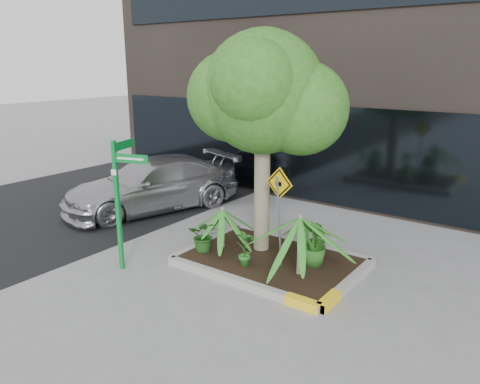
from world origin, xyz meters
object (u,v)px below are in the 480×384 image
Objects in this scene: cattle_sign at (279,201)px; tree at (264,92)px; parked_car at (152,184)px; street_sign_post at (121,191)px.

tree is at bearing 150.16° from cattle_sign.
tree reaches higher than parked_car.
parked_car is 1.92× the size of street_sign_post.
street_sign_post is (-1.75, -2.04, -1.73)m from tree.
parked_car is 2.51× the size of cattle_sign.
street_sign_post reaches higher than parked_car.
parked_car is at bearing 171.26° from cattle_sign.
tree is at bearing 31.94° from street_sign_post.
cattle_sign is at bearing 2.27° from parked_car.
street_sign_post reaches higher than cattle_sign.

